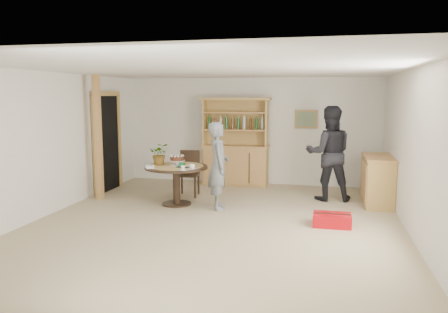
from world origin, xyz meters
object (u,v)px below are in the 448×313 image
(dining_table, at_px, (176,174))
(teen_boy, at_px, (218,166))
(hutch, at_px, (236,156))
(dining_chair, at_px, (189,170))
(sideboard, at_px, (378,180))
(red_suitcase, at_px, (332,220))
(adult_person, at_px, (329,153))

(dining_table, xyz_separation_m, teen_boy, (0.85, -0.10, 0.20))
(teen_boy, bearing_deg, hutch, -14.92)
(dining_table, bearing_deg, teen_boy, -6.71)
(dining_chair, bearing_deg, sideboard, -3.74)
(dining_table, distance_m, red_suitcase, 3.04)
(hutch, relative_size, dining_chair, 2.16)
(sideboard, xyz_separation_m, adult_person, (-0.93, 0.16, 0.47))
(sideboard, height_order, dining_table, sideboard)
(sideboard, relative_size, adult_person, 0.67)
(sideboard, distance_m, red_suitcase, 1.92)
(sideboard, xyz_separation_m, dining_table, (-3.77, -0.89, 0.13))
(hutch, bearing_deg, teen_boy, -86.98)
(adult_person, bearing_deg, dining_chair, -2.71)
(hutch, bearing_deg, sideboard, -22.21)
(dining_chair, xyz_separation_m, teen_boy, (0.86, -0.93, 0.27))
(sideboard, bearing_deg, teen_boy, -161.25)
(sideboard, bearing_deg, dining_table, -166.69)
(dining_table, bearing_deg, sideboard, 13.31)
(hutch, distance_m, teen_boy, 2.24)
(sideboard, bearing_deg, hutch, 157.79)
(dining_chair, relative_size, red_suitcase, 1.57)
(hutch, distance_m, red_suitcase, 3.68)
(hutch, bearing_deg, red_suitcase, -53.37)
(teen_boy, relative_size, adult_person, 0.86)
(teen_boy, bearing_deg, dining_table, 65.36)
(sideboard, distance_m, dining_chair, 3.78)
(red_suitcase, bearing_deg, sideboard, 62.64)
(dining_table, relative_size, red_suitcase, 1.99)
(adult_person, xyz_separation_m, red_suitcase, (0.05, -1.83, -0.84))
(dining_table, height_order, red_suitcase, dining_table)
(dining_chair, bearing_deg, red_suitcase, -33.67)
(teen_boy, bearing_deg, red_suitcase, -126.28)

